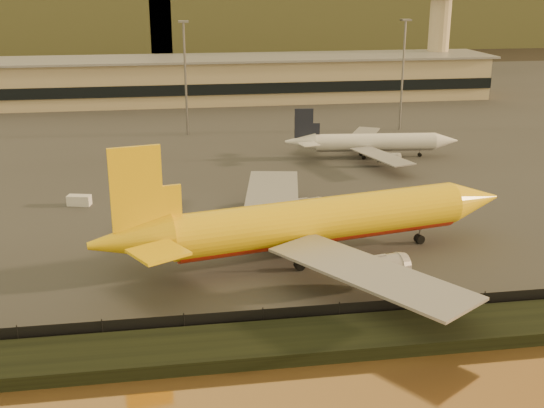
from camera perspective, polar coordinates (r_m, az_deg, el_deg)
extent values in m
plane|color=black|center=(83.47, 2.05, -5.94)|extent=(900.00, 900.00, 0.00)
cube|color=black|center=(68.35, 4.81, -11.19)|extent=(320.00, 7.00, 1.40)
cube|color=#2D2D2D|center=(173.69, -3.94, 6.94)|extent=(320.00, 220.00, 0.20)
cube|color=black|center=(71.47, 4.06, -9.21)|extent=(300.00, 0.05, 2.20)
cube|color=tan|center=(202.15, -4.76, 10.29)|extent=(160.00, 22.00, 12.00)
cube|color=black|center=(191.25, -4.49, 9.54)|extent=(160.00, 0.60, 3.00)
cube|color=gray|center=(201.37, -4.81, 12.07)|extent=(164.00, 24.00, 0.60)
cylinder|color=tan|center=(223.25, 13.74, 12.93)|extent=(6.40, 6.40, 30.00)
cylinder|color=slate|center=(156.22, -7.24, 10.25)|extent=(0.50, 0.50, 25.00)
cube|color=slate|center=(154.97, -7.44, 14.90)|extent=(2.20, 2.20, 0.40)
cylinder|color=slate|center=(163.61, 10.86, 10.44)|extent=(0.50, 0.50, 25.00)
cube|color=slate|center=(162.42, 11.14, 14.87)|extent=(2.20, 2.20, 0.40)
cylinder|color=yellow|center=(86.08, 4.16, -1.28)|extent=(38.71, 13.17, 5.54)
cylinder|color=red|center=(86.41, 4.15, -1.89)|extent=(37.42, 11.76, 4.32)
cone|color=yellow|center=(97.51, 16.50, 0.36)|extent=(8.43, 6.93, 5.54)
cone|color=yellow|center=(79.47, -11.78, -3.02)|extent=(10.52, 7.36, 5.54)
cube|color=yellow|center=(77.65, -11.30, 1.27)|extent=(5.83, 1.62, 9.70)
cube|color=yellow|center=(84.77, -10.99, -1.30)|extent=(5.88, 5.82, 0.33)
cube|color=yellow|center=(74.55, -9.49, -3.99)|extent=(7.24, 7.21, 0.33)
cube|color=gray|center=(98.91, 0.03, 0.80)|extent=(11.65, 24.94, 0.33)
cylinder|color=gray|center=(97.15, 2.25, -0.49)|extent=(6.88, 4.28, 3.05)
cube|color=gray|center=(73.78, 8.18, -5.69)|extent=(19.50, 24.10, 0.33)
cylinder|color=gray|center=(78.46, 8.59, -5.42)|extent=(6.88, 4.28, 3.05)
cylinder|color=black|center=(94.45, 12.22, -2.87)|extent=(1.39, 1.20, 1.22)
cylinder|color=slate|center=(94.23, 12.24, -2.50)|extent=(0.21, 0.21, 2.49)
cylinder|color=black|center=(84.15, 2.31, -5.13)|extent=(1.39, 1.20, 1.22)
cylinder|color=slate|center=(83.90, 2.32, -4.73)|extent=(0.21, 0.21, 2.49)
cylinder|color=black|center=(88.40, 1.06, -3.93)|extent=(1.39, 1.20, 1.22)
cylinder|color=slate|center=(88.16, 1.06, -3.54)|extent=(0.21, 0.21, 2.49)
cylinder|color=silver|center=(137.86, 8.63, 5.17)|extent=(24.27, 5.59, 3.34)
cylinder|color=gray|center=(137.99, 8.62, 4.93)|extent=(23.54, 4.79, 2.61)
cone|color=silver|center=(141.57, 14.35, 5.15)|extent=(4.97, 3.77, 3.34)
cone|color=silver|center=(135.46, 2.37, 5.24)|extent=(6.30, 3.89, 3.34)
cube|color=black|center=(134.74, 2.68, 6.76)|extent=(3.69, 0.61, 5.85)
cube|color=silver|center=(138.78, 2.79, 5.66)|extent=(4.33, 4.24, 0.20)
cube|color=silver|center=(132.31, 3.10, 5.02)|extent=(3.96, 3.83, 0.20)
cube|color=gray|center=(146.63, 7.63, 5.77)|extent=(11.07, 15.51, 0.20)
cylinder|color=gray|center=(145.01, 8.43, 5.22)|extent=(4.17, 2.21, 1.84)
cube|color=gray|center=(129.14, 9.16, 3.98)|extent=(8.78, 15.75, 0.20)
cylinder|color=gray|center=(131.86, 9.64, 3.84)|extent=(4.17, 2.21, 1.84)
cylinder|color=black|center=(140.72, 12.25, 4.05)|extent=(0.79, 0.65, 0.74)
cylinder|color=slate|center=(140.63, 12.26, 4.20)|extent=(0.18, 0.18, 1.50)
cylinder|color=black|center=(136.59, 7.67, 3.88)|extent=(0.79, 0.65, 0.74)
cylinder|color=slate|center=(136.49, 7.68, 4.03)|extent=(0.18, 0.18, 1.50)
cylinder|color=black|center=(139.45, 7.44, 4.19)|extent=(0.79, 0.65, 0.74)
cylinder|color=slate|center=(139.35, 7.44, 4.34)|extent=(0.18, 0.18, 1.50)
cube|color=yellow|center=(107.43, -0.03, 0.29)|extent=(3.95, 2.87, 1.62)
cube|color=silver|center=(111.81, -15.83, 0.30)|extent=(3.88, 2.41, 1.62)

